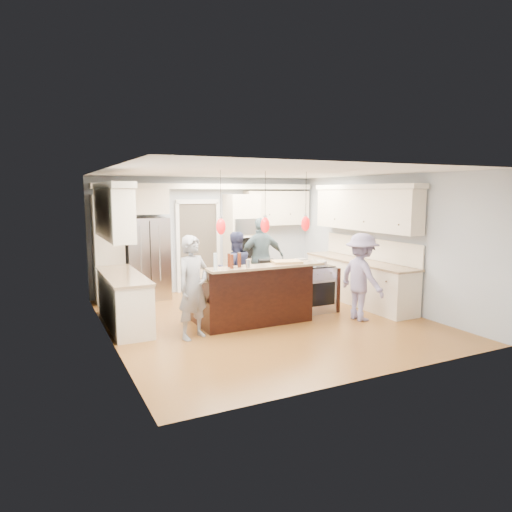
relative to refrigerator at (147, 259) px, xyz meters
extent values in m
plane|color=#AC712F|center=(1.55, -2.64, -0.90)|extent=(6.00, 6.00, 0.00)
cube|color=#B2BCC6|center=(1.55, 0.36, 0.45)|extent=(5.50, 0.04, 2.70)
cube|color=#B2BCC6|center=(1.55, -5.64, 0.45)|extent=(5.50, 0.04, 2.70)
cube|color=#B2BCC6|center=(-1.20, -2.64, 0.45)|extent=(0.04, 6.00, 2.70)
cube|color=#B2BCC6|center=(4.30, -2.64, 0.45)|extent=(0.04, 6.00, 2.70)
cube|color=white|center=(1.55, -2.64, 1.80)|extent=(5.50, 6.00, 0.04)
cube|color=#B7B7BC|center=(0.00, 0.00, 0.00)|extent=(0.90, 0.70, 1.80)
cube|color=beige|center=(2.30, 0.03, 0.25)|extent=(0.72, 0.64, 2.30)
cube|color=black|center=(2.30, -0.30, 0.65)|extent=(0.60, 0.02, 0.35)
cube|color=black|center=(2.30, -0.30, 0.15)|extent=(0.60, 0.02, 0.50)
cylinder|color=#B7B7BC|center=(2.30, -0.33, 0.40)|extent=(0.55, 0.02, 0.02)
cube|color=beige|center=(-0.80, 0.06, 0.25)|extent=(0.60, 0.58, 2.30)
cube|color=beige|center=(0.00, 0.06, 1.25)|extent=(0.95, 0.58, 0.55)
cube|color=beige|center=(3.35, 0.18, 1.05)|extent=(1.70, 0.35, 0.85)
cube|color=beige|center=(1.55, 0.16, 1.58)|extent=(5.30, 0.38, 0.12)
cube|color=#4C443A|center=(1.30, 0.35, 0.15)|extent=(0.90, 0.06, 2.10)
cube|color=white|center=(1.30, 0.31, 1.23)|extent=(1.04, 0.06, 0.10)
cube|color=beige|center=(3.95, -2.34, -0.46)|extent=(0.60, 3.00, 0.88)
cube|color=tan|center=(3.95, -2.34, 0.00)|extent=(0.64, 3.05, 0.04)
cube|color=beige|center=(4.07, -2.34, 1.08)|extent=(0.35, 3.00, 0.85)
cube|color=beige|center=(4.06, -2.34, 1.56)|extent=(0.37, 3.10, 0.10)
cube|color=beige|center=(-0.85, -1.84, -0.46)|extent=(0.60, 2.20, 0.88)
cube|color=tan|center=(-0.85, -1.84, 0.00)|extent=(0.64, 2.25, 0.04)
cube|color=beige|center=(-0.97, -1.84, 1.08)|extent=(0.35, 2.20, 0.85)
cube|color=beige|center=(-0.96, -1.84, 1.56)|extent=(0.37, 2.30, 0.10)
cube|color=black|center=(1.30, -2.49, -0.46)|extent=(2.00, 1.00, 0.88)
cube|color=tan|center=(1.30, -2.49, 0.00)|extent=(2.10, 1.10, 0.04)
cube|color=black|center=(1.30, -3.05, -0.36)|extent=(2.00, 0.12, 1.08)
cube|color=tan|center=(1.30, -3.19, 0.20)|extent=(2.10, 0.42, 0.04)
cube|color=black|center=(1.75, -2.32, 0.10)|extent=(0.35, 0.31, 0.16)
cube|color=#B7B7BC|center=(2.68, -2.49, -0.45)|extent=(0.76, 0.66, 0.90)
cube|color=black|center=(2.68, -2.83, -0.50)|extent=(0.65, 0.01, 0.45)
cube|color=black|center=(2.68, -2.49, 0.01)|extent=(0.72, 0.59, 0.02)
cube|color=black|center=(3.09, -2.49, -0.46)|extent=(0.06, 0.71, 0.88)
cylinder|color=black|center=(0.50, -3.15, 1.43)|extent=(0.01, 0.01, 0.75)
ellipsoid|color=red|center=(0.50, -3.15, 0.90)|extent=(0.15, 0.15, 0.26)
cylinder|color=black|center=(1.30, -3.15, 1.43)|extent=(0.01, 0.01, 0.75)
ellipsoid|color=red|center=(1.30, -3.15, 0.90)|extent=(0.15, 0.15, 0.26)
cylinder|color=black|center=(2.10, -3.15, 1.43)|extent=(0.01, 0.01, 0.75)
ellipsoid|color=red|center=(2.10, -3.15, 0.90)|extent=(0.15, 0.15, 0.26)
imported|color=gray|center=(0.04, -3.09, -0.06)|extent=(0.72, 0.61, 1.67)
imported|color=navy|center=(1.43, -1.56, -0.12)|extent=(0.78, 0.62, 1.56)
imported|color=#4E656D|center=(2.30, -1.04, 0.00)|extent=(1.09, 0.55, 1.80)
imported|color=gray|center=(3.15, -3.43, -0.09)|extent=(0.64, 1.06, 1.61)
cube|color=olive|center=(3.95, -2.44, -0.89)|extent=(0.76, 0.94, 0.01)
cylinder|color=silver|center=(0.35, -3.27, 0.36)|extent=(0.07, 0.07, 0.27)
cylinder|color=#481B0C|center=(0.67, -3.08, 0.33)|extent=(0.06, 0.06, 0.23)
cylinder|color=#481B0C|center=(0.65, -3.23, 0.34)|extent=(0.07, 0.07, 0.23)
cylinder|color=#481B0C|center=(0.80, -3.19, 0.34)|extent=(0.08, 0.08, 0.24)
cylinder|color=#B7B7BC|center=(0.91, -3.29, 0.29)|extent=(0.09, 0.09, 0.14)
cube|color=tan|center=(1.75, -3.11, 0.24)|extent=(0.57, 0.46, 0.04)
cylinder|color=#B7B7BC|center=(2.44, -2.44, 0.09)|extent=(0.24, 0.24, 0.14)
cylinder|color=#B7B7BC|center=(2.79, -2.66, 0.07)|extent=(0.21, 0.21, 0.10)
camera|label=1|loc=(-2.22, -9.96, 1.45)|focal=32.00mm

